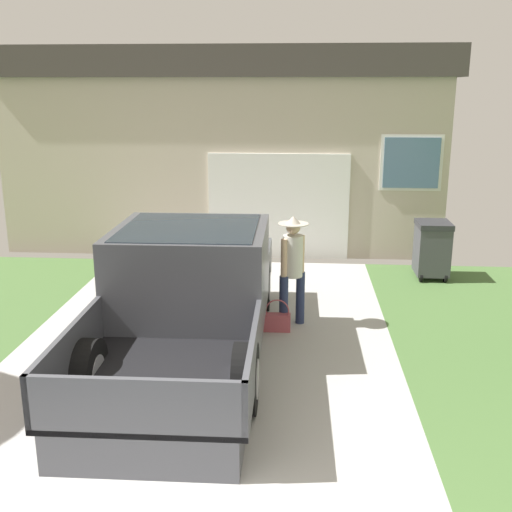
% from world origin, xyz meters
% --- Properties ---
extents(pickup_truck, '(2.21, 5.38, 1.67)m').
position_xyz_m(pickup_truck, '(-0.20, 4.74, 0.74)').
color(pickup_truck, '#484A50').
rests_on(pickup_truck, ground).
extents(person_with_hat, '(0.44, 0.44, 1.68)m').
position_xyz_m(person_with_hat, '(1.17, 5.57, 0.98)').
color(person_with_hat, navy).
rests_on(person_with_hat, ground).
extents(handbag, '(0.39, 0.15, 0.49)m').
position_xyz_m(handbag, '(0.96, 5.34, 0.16)').
color(handbag, '#B24C56').
rests_on(handbag, ground).
extents(house_with_garage, '(9.64, 6.74, 4.28)m').
position_xyz_m(house_with_garage, '(-0.41, 12.64, 2.16)').
color(house_with_garage, '#BFB29F').
rests_on(house_with_garage, ground).
extents(wheeled_trash_bin, '(0.60, 0.72, 1.08)m').
position_xyz_m(wheeled_trash_bin, '(3.73, 8.16, 0.58)').
color(wheeled_trash_bin, '#424247').
rests_on(wheeled_trash_bin, ground).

